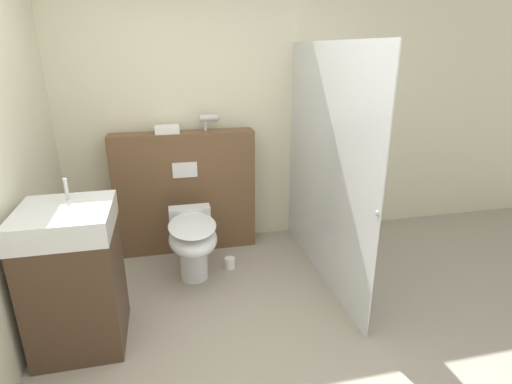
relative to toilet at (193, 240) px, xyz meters
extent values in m
plane|color=#9E9384|center=(0.28, -1.12, -0.37)|extent=(12.00, 12.00, 0.00)
cube|color=beige|center=(0.28, 0.80, 0.88)|extent=(8.00, 0.06, 2.50)
cube|color=brown|center=(-0.01, 0.61, 0.20)|extent=(1.29, 0.21, 1.15)
cube|color=white|center=(-0.01, 0.50, 0.46)|extent=(0.22, 0.01, 0.14)
cube|color=silver|center=(1.07, -0.12, 0.58)|extent=(0.01, 1.77, 1.91)
sphere|color=#B2B2B7|center=(1.07, -0.97, 0.55)|extent=(0.04, 0.04, 0.04)
cylinder|color=white|center=(0.00, 0.04, -0.17)|extent=(0.24, 0.24, 0.40)
ellipsoid|color=white|center=(0.00, -0.06, 0.05)|extent=(0.39, 0.57, 0.21)
ellipsoid|color=white|center=(0.00, -0.06, 0.16)|extent=(0.38, 0.55, 0.02)
cube|color=white|center=(0.00, 0.26, 0.11)|extent=(0.35, 0.13, 0.17)
cube|color=#473323|center=(-0.78, -0.58, 0.03)|extent=(0.54, 0.55, 0.80)
cube|color=white|center=(-0.78, -0.58, 0.51)|extent=(0.55, 0.57, 0.15)
cylinder|color=silver|center=(-0.78, -0.43, 0.66)|extent=(0.02, 0.02, 0.14)
cylinder|color=#B7B7BC|center=(0.24, 0.64, 0.89)|extent=(0.17, 0.06, 0.06)
cone|color=#B7B7BC|center=(0.34, 0.64, 0.89)|extent=(0.03, 0.05, 0.05)
cylinder|color=#B7B7BC|center=(0.21, 0.64, 0.83)|extent=(0.03, 0.03, 0.11)
cube|color=white|center=(-0.14, 0.62, 0.81)|extent=(0.21, 0.17, 0.06)
cylinder|color=white|center=(0.32, 0.13, -0.32)|extent=(0.09, 0.09, 0.10)
camera|label=1|loc=(-0.14, -2.99, 1.49)|focal=28.00mm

